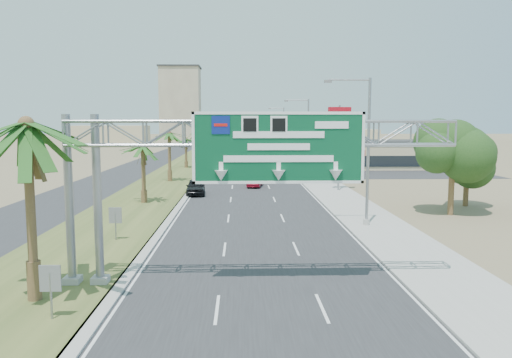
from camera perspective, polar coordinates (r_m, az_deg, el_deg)
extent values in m
cube|color=#28282B|center=(121.44, -1.27, 3.15)|extent=(12.00, 300.00, 0.02)
cube|color=#9E9B93|center=(121.81, 2.74, 3.18)|extent=(4.00, 300.00, 0.10)
cube|color=#3F4E22|center=(121.76, -5.99, 3.15)|extent=(7.00, 300.00, 0.12)
cube|color=#28282B|center=(122.47, -9.26, 3.10)|extent=(8.00, 300.00, 0.02)
cylinder|color=gray|center=(22.35, -17.65, -2.45)|extent=(0.36, 0.36, 7.40)
cylinder|color=gray|center=(22.70, -20.57, -2.42)|extent=(0.36, 0.36, 7.40)
cube|color=#9E9B93|center=(23.13, -17.35, -11.05)|extent=(0.70, 0.70, 0.40)
cube|color=#9E9B93|center=(23.48, -20.22, -10.90)|extent=(0.70, 0.70, 0.40)
cube|color=#074929|center=(20.84, 2.60, 3.58)|extent=(7.20, 0.12, 3.00)
cube|color=navy|center=(20.69, -4.06, 6.18)|extent=(0.75, 0.03, 0.75)
cone|color=white|center=(20.85, 2.60, 0.41)|extent=(0.56, 0.56, 0.45)
cylinder|color=brown|center=(21.17, -24.34, -3.76)|extent=(0.36, 0.36, 7.00)
cylinder|color=brown|center=(21.78, -24.01, -10.67)|extent=(0.54, 0.54, 1.68)
cylinder|color=brown|center=(44.28, -12.72, 0.42)|extent=(0.36, 0.36, 5.00)
cylinder|color=brown|center=(44.51, -12.66, -2.01)|extent=(0.54, 0.54, 1.20)
cylinder|color=brown|center=(59.97, -9.85, 2.41)|extent=(0.36, 0.36, 5.80)
cylinder|color=brown|center=(60.16, -9.81, 0.32)|extent=(0.54, 0.54, 1.39)
cylinder|color=brown|center=(77.84, -7.99, 2.88)|extent=(0.36, 0.36, 4.50)
cylinder|color=brown|center=(77.96, -7.97, 1.63)|extent=(0.54, 0.54, 1.08)
cylinder|color=brown|center=(96.70, -6.79, 3.80)|extent=(0.36, 0.36, 5.20)
cylinder|color=brown|center=(96.81, -6.77, 2.63)|extent=(0.54, 0.54, 1.25)
cylinder|color=brown|center=(121.61, -5.76, 4.25)|extent=(0.36, 0.36, 4.80)
cylinder|color=brown|center=(121.69, -5.75, 3.40)|extent=(0.54, 0.54, 1.15)
cylinder|color=gray|center=(34.38, 12.70, 2.90)|extent=(0.20, 0.20, 10.00)
cylinder|color=gray|center=(34.11, 10.59, 11.08)|extent=(2.80, 0.12, 0.12)
cube|color=slate|center=(33.84, 8.22, 10.99)|extent=(0.50, 0.22, 0.18)
cylinder|color=#9E9B93|center=(34.99, 12.51, -4.88)|extent=(0.44, 0.44, 0.50)
cylinder|color=gray|center=(63.84, 5.97, 4.60)|extent=(0.20, 0.20, 10.00)
cylinder|color=gray|center=(63.70, 4.76, 8.98)|extent=(2.80, 0.12, 0.12)
cube|color=slate|center=(63.55, 3.49, 8.90)|extent=(0.50, 0.22, 0.18)
cylinder|color=#9E9B93|center=(64.17, 5.92, 0.36)|extent=(0.44, 0.44, 0.50)
cylinder|color=gray|center=(99.62, 3.18, 5.29)|extent=(0.20, 0.20, 10.00)
cylinder|color=gray|center=(99.53, 2.38, 8.09)|extent=(2.80, 0.12, 0.12)
cube|color=slate|center=(99.44, 1.57, 8.03)|extent=(0.50, 0.22, 0.18)
cylinder|color=#9E9B93|center=(99.83, 3.16, 2.56)|extent=(0.44, 0.44, 0.50)
cylinder|color=gray|center=(83.70, 3.91, 4.38)|extent=(0.28, 0.28, 8.00)
cylinder|color=gray|center=(83.30, 0.48, 6.93)|extent=(10.00, 0.18, 0.18)
cube|color=black|center=(83.17, 1.53, 6.65)|extent=(0.32, 0.18, 0.95)
cube|color=black|center=(83.05, -0.55, 6.65)|extent=(0.32, 0.18, 0.95)
cube|color=black|center=(83.03, -2.29, 6.65)|extent=(0.32, 0.18, 0.95)
sphere|color=red|center=(83.05, 1.53, 6.86)|extent=(0.22, 0.22, 0.22)
imported|color=black|center=(83.64, 3.93, 6.43)|extent=(0.16, 0.16, 0.60)
cylinder|color=#9E9B93|center=(83.91, 3.89, 1.85)|extent=(0.56, 0.56, 0.60)
cube|color=#CBB489|center=(80.77, 14.85, 2.68)|extent=(18.00, 10.00, 4.00)
cylinder|color=brown|center=(40.88, 21.42, -1.14)|extent=(0.44, 0.44, 3.90)
sphere|color=#183813|center=(40.63, 21.57, 2.50)|extent=(4.50, 4.50, 4.50)
cylinder|color=brown|center=(45.75, 22.89, -0.81)|extent=(0.44, 0.44, 3.30)
sphere|color=#183813|center=(45.55, 23.01, 1.93)|extent=(3.50, 3.50, 3.50)
cylinder|color=gray|center=(19.49, -22.37, -12.42)|extent=(0.08, 0.08, 1.80)
cube|color=slate|center=(19.28, -22.47, -10.45)|extent=(0.75, 0.06, 0.95)
cylinder|color=gray|center=(30.78, -15.75, -5.30)|extent=(0.08, 0.08, 1.80)
cube|color=slate|center=(30.64, -15.79, -4.01)|extent=(0.75, 0.06, 0.95)
cube|color=#9E9078|center=(263.26, -8.62, 8.68)|extent=(20.00, 16.00, 35.00)
cube|color=#CBB489|center=(176.82, -16.22, 4.91)|extent=(24.00, 14.00, 6.00)
cube|color=#CBB489|center=(154.46, 9.86, 4.70)|extent=(20.00, 12.00, 5.00)
imported|color=black|center=(49.13, -6.92, -0.92)|extent=(2.09, 4.58, 1.53)
imported|color=maroon|center=(54.81, -0.13, -0.22)|extent=(1.93, 4.16, 1.32)
imported|color=gray|center=(75.92, 2.33, 1.76)|extent=(2.79, 5.88, 1.62)
imported|color=black|center=(92.71, -2.92, 2.61)|extent=(2.85, 5.78, 1.62)
cylinder|color=gray|center=(51.86, 9.46, 3.47)|extent=(0.20, 0.20, 8.81)
cube|color=#B30E1B|center=(51.79, 9.52, 6.79)|extent=(2.42, 0.66, 2.40)
cube|color=white|center=(51.62, 9.56, 6.79)|extent=(1.67, 0.29, 0.84)
cylinder|color=gray|center=(63.40, 8.58, 3.68)|extent=(0.20, 0.20, 8.07)
cube|color=navy|center=(63.33, 8.62, 5.79)|extent=(1.95, 1.08, 3.00)
cube|color=white|center=(63.15, 8.65, 5.79)|extent=(1.30, 0.60, 1.05)
cylinder|color=gray|center=(99.00, 5.26, 4.65)|extent=(0.20, 0.20, 7.87)
cube|color=red|center=(98.95, 5.27, 6.29)|extent=(2.21, 0.78, 1.80)
cube|color=white|center=(98.77, 5.29, 6.29)|extent=(1.51, 0.38, 0.63)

